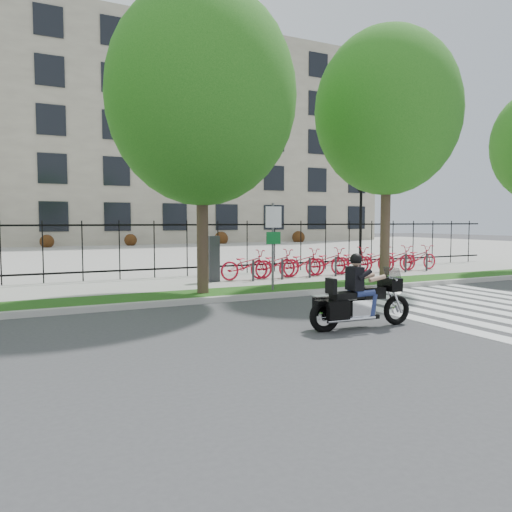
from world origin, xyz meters
name	(u,v)px	position (x,y,z in m)	size (l,w,h in m)	color
ground	(337,329)	(0.00, 0.00, 0.00)	(120.00, 120.00, 0.00)	#3D3C3F
curb	(248,297)	(0.00, 4.10, 0.07)	(60.00, 0.20, 0.15)	#ABA8A1
grass_verge	(235,293)	(0.00, 4.95, 0.07)	(60.00, 1.50, 0.15)	#1B4F13
sidewalk	(204,283)	(0.00, 7.45, 0.07)	(60.00, 3.50, 0.15)	#9C9A92
plaza	(109,253)	(0.00, 25.00, 0.05)	(80.00, 34.00, 0.10)	#9C9A92
crosswalk_stripes	(502,310)	(4.83, 0.00, 0.01)	(5.70, 8.00, 0.01)	silver
iron_fence	(187,248)	(0.00, 9.20, 1.15)	(30.00, 0.06, 2.00)	black
office_building	(71,142)	(0.00, 44.92, 9.97)	(60.00, 21.90, 20.15)	gray
lamp_post_right	(361,199)	(10.00, 12.00, 3.21)	(1.06, 0.70, 4.25)	black
street_tree_1	(201,96)	(-0.97, 4.95, 5.49)	(5.14, 5.14, 8.31)	#3D2C21
street_tree_2	(387,112)	(5.47, 4.95, 5.70)	(4.74, 4.74, 8.28)	#3D2C21
bike_share_station	(339,261)	(5.22, 7.20, 0.66)	(10.03, 0.87, 1.50)	#2D2D33
sign_pole_regulatory	(273,235)	(1.04, 4.58, 1.74)	(0.50, 0.09, 2.50)	#59595B
motorcycle_rider	(361,298)	(0.50, -0.12, 0.60)	(2.34, 0.71, 1.81)	black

